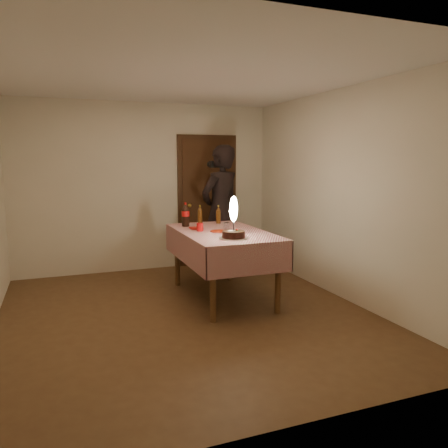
# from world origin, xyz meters

# --- Properties ---
(ground) EXTENTS (4.00, 4.50, 0.01)m
(ground) POSITION_xyz_m (0.00, 0.00, 0.00)
(ground) COLOR brown
(ground) RESTS_ON ground
(room_shell) EXTENTS (4.04, 4.54, 2.62)m
(room_shell) POSITION_xyz_m (0.03, 0.08, 1.65)
(room_shell) COLOR silver
(room_shell) RESTS_ON ground
(dining_table) EXTENTS (1.02, 1.72, 0.85)m
(dining_table) POSITION_xyz_m (0.59, 0.44, 0.74)
(dining_table) COLOR brown
(dining_table) RESTS_ON ground
(birthday_cake) EXTENTS (0.32, 0.32, 0.48)m
(birthday_cake) POSITION_xyz_m (0.54, -0.06, 0.98)
(birthday_cake) COLOR white
(birthday_cake) RESTS_ON dining_table
(red_plate) EXTENTS (0.22, 0.22, 0.01)m
(red_plate) POSITION_xyz_m (0.55, 0.44, 0.86)
(red_plate) COLOR red
(red_plate) RESTS_ON dining_table
(red_cup) EXTENTS (0.08, 0.08, 0.10)m
(red_cup) POSITION_xyz_m (0.33, 0.56, 0.90)
(red_cup) COLOR #B80C0E
(red_cup) RESTS_ON dining_table
(clear_cup) EXTENTS (0.07, 0.07, 0.09)m
(clear_cup) POSITION_xyz_m (0.69, 0.54, 0.90)
(clear_cup) COLOR silver
(clear_cup) RESTS_ON dining_table
(napkin_stack) EXTENTS (0.15, 0.15, 0.02)m
(napkin_stack) POSITION_xyz_m (0.34, 0.74, 0.86)
(napkin_stack) COLOR #AA1B13
(napkin_stack) RESTS_ON dining_table
(cola_bottle) EXTENTS (0.10, 0.10, 0.32)m
(cola_bottle) POSITION_xyz_m (0.27, 0.99, 1.01)
(cola_bottle) COLOR black
(cola_bottle) RESTS_ON dining_table
(amber_bottle_left) EXTENTS (0.06, 0.06, 0.25)m
(amber_bottle_left) POSITION_xyz_m (0.54, 1.18, 0.97)
(amber_bottle_left) COLOR #512C0D
(amber_bottle_left) RESTS_ON dining_table
(amber_bottle_right) EXTENTS (0.06, 0.06, 0.25)m
(amber_bottle_right) POSITION_xyz_m (0.77, 1.08, 0.97)
(amber_bottle_right) COLOR #512C0D
(amber_bottle_right) RESTS_ON dining_table
(photographer) EXTENTS (0.84, 0.73, 1.95)m
(photographer) POSITION_xyz_m (0.95, 1.46, 0.97)
(photographer) COLOR black
(photographer) RESTS_ON ground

